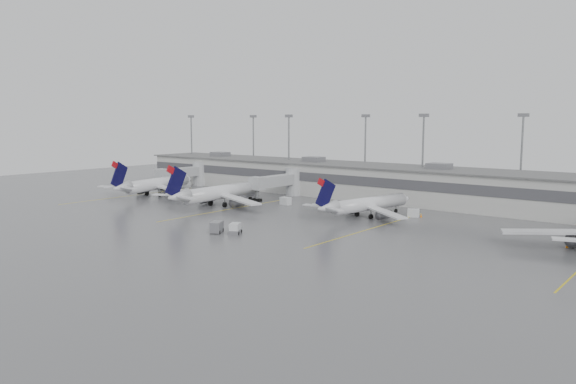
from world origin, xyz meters
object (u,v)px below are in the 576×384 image
Objects in this scene: jet_far_left at (155,184)px; jet_mid_left at (219,192)px; jet_mid_right at (366,204)px; baggage_tug at (235,230)px.

jet_far_left is 25.02m from jet_mid_left.
jet_mid_right is at bearing -6.04° from jet_far_left.
jet_mid_right is at bearing 10.69° from jet_mid_left.
jet_far_left is 9.02× the size of baggage_tug.
jet_far_left is 53.70m from baggage_tug.
jet_far_left is 58.41m from jet_mid_right.
jet_mid_left is 1.18× the size of jet_mid_right.
jet_mid_left reaches higher than baggage_tug.
jet_mid_left reaches higher than jet_far_left.
jet_mid_right is (58.10, 5.95, -0.34)m from jet_far_left.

